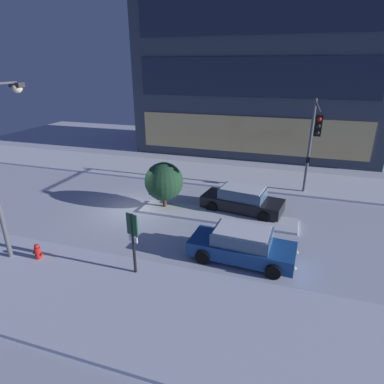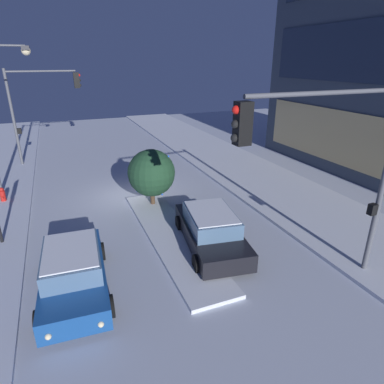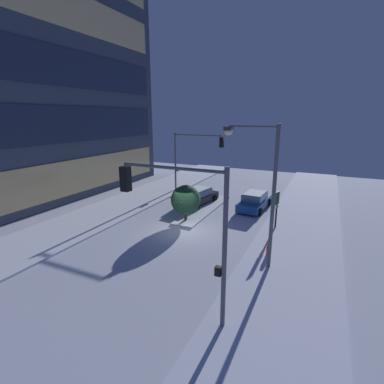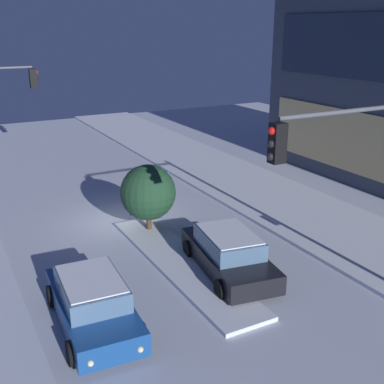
{
  "view_description": "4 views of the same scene",
  "coord_description": "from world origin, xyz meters",
  "px_view_note": "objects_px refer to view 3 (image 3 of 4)",
  "views": [
    {
      "loc": [
        8.6,
        -15.83,
        8.13
      ],
      "look_at": [
        3.74,
        -0.56,
        1.77
      ],
      "focal_mm": 29.95,
      "sensor_mm": 36.0,
      "label": 1
    },
    {
      "loc": [
        16.34,
        -3.3,
        6.83
      ],
      "look_at": [
        4.28,
        1.64,
        1.58
      ],
      "focal_mm": 30.95,
      "sensor_mm": 36.0,
      "label": 2
    },
    {
      "loc": [
        -17.32,
        -8.81,
        7.94
      ],
      "look_at": [
        2.02,
        0.27,
        2.31
      ],
      "focal_mm": 27.1,
      "sensor_mm": 36.0,
      "label": 3
    },
    {
      "loc": [
        18.95,
        -6.66,
        8.17
      ],
      "look_at": [
        4.69,
        1.0,
        2.62
      ],
      "focal_mm": 45.51,
      "sensor_mm": 36.0,
      "label": 4
    }
  ],
  "objects_px": {
    "parking_info_sign": "(277,205)",
    "car_near": "(254,201)",
    "street_lamp_arched": "(260,177)",
    "decorated_tree_median": "(186,200)",
    "car_far": "(198,197)",
    "traffic_light_corner_near_left": "(182,216)",
    "fire_hydrant": "(269,251)",
    "traffic_light_corner_far_right": "(193,152)"
  },
  "relations": [
    {
      "from": "parking_info_sign",
      "to": "car_near",
      "type": "bearing_deg",
      "value": -41.2
    },
    {
      "from": "street_lamp_arched",
      "to": "decorated_tree_median",
      "type": "bearing_deg",
      "value": -41.01
    },
    {
      "from": "car_far",
      "to": "decorated_tree_median",
      "type": "relative_size",
      "value": 1.72
    },
    {
      "from": "traffic_light_corner_near_left",
      "to": "fire_hydrant",
      "type": "xyz_separation_m",
      "value": [
        6.65,
        -2.2,
        -3.92
      ]
    },
    {
      "from": "car_near",
      "to": "decorated_tree_median",
      "type": "height_order",
      "value": "decorated_tree_median"
    },
    {
      "from": "car_near",
      "to": "traffic_light_corner_near_left",
      "type": "height_order",
      "value": "traffic_light_corner_near_left"
    },
    {
      "from": "car_far",
      "to": "traffic_light_corner_far_right",
      "type": "distance_m",
      "value": 5.47
    },
    {
      "from": "parking_info_sign",
      "to": "traffic_light_corner_far_right",
      "type": "bearing_deg",
      "value": -17.87
    },
    {
      "from": "traffic_light_corner_near_left",
      "to": "fire_hydrant",
      "type": "bearing_deg",
      "value": -108.27
    },
    {
      "from": "traffic_light_corner_near_left",
      "to": "parking_info_sign",
      "type": "bearing_deg",
      "value": -99.15
    },
    {
      "from": "street_lamp_arched",
      "to": "parking_info_sign",
      "type": "distance_m",
      "value": 6.74
    },
    {
      "from": "car_far",
      "to": "parking_info_sign",
      "type": "xyz_separation_m",
      "value": [
        -3.17,
        -7.58,
        1.08
      ]
    },
    {
      "from": "car_near",
      "to": "decorated_tree_median",
      "type": "distance_m",
      "value": 6.8
    },
    {
      "from": "car_far",
      "to": "fire_hydrant",
      "type": "height_order",
      "value": "car_far"
    },
    {
      "from": "traffic_light_corner_far_right",
      "to": "decorated_tree_median",
      "type": "relative_size",
      "value": 2.17
    },
    {
      "from": "traffic_light_corner_far_right",
      "to": "traffic_light_corner_near_left",
      "type": "distance_m",
      "value": 19.57
    },
    {
      "from": "traffic_light_corner_near_left",
      "to": "decorated_tree_median",
      "type": "relative_size",
      "value": 2.19
    },
    {
      "from": "traffic_light_corner_far_right",
      "to": "parking_info_sign",
      "type": "height_order",
      "value": "traffic_light_corner_far_right"
    },
    {
      "from": "decorated_tree_median",
      "to": "traffic_light_corner_far_right",
      "type": "bearing_deg",
      "value": 21.04
    },
    {
      "from": "car_near",
      "to": "traffic_light_corner_near_left",
      "type": "xyz_separation_m",
      "value": [
        -15.22,
        -0.67,
        3.62
      ]
    },
    {
      "from": "traffic_light_corner_near_left",
      "to": "parking_info_sign",
      "type": "relative_size",
      "value": 2.26
    },
    {
      "from": "street_lamp_arched",
      "to": "parking_info_sign",
      "type": "xyz_separation_m",
      "value": [
        5.96,
        -0.09,
        -3.16
      ]
    },
    {
      "from": "traffic_light_corner_far_right",
      "to": "traffic_light_corner_near_left",
      "type": "bearing_deg",
      "value": -66.39
    },
    {
      "from": "traffic_light_corner_near_left",
      "to": "street_lamp_arched",
      "type": "relative_size",
      "value": 0.83
    },
    {
      "from": "parking_info_sign",
      "to": "decorated_tree_median",
      "type": "distance_m",
      "value": 6.68
    },
    {
      "from": "car_near",
      "to": "fire_hydrant",
      "type": "height_order",
      "value": "car_near"
    },
    {
      "from": "fire_hydrant",
      "to": "parking_info_sign",
      "type": "relative_size",
      "value": 0.3
    },
    {
      "from": "decorated_tree_median",
      "to": "parking_info_sign",
      "type": "bearing_deg",
      "value": -78.23
    },
    {
      "from": "car_near",
      "to": "fire_hydrant",
      "type": "distance_m",
      "value": 9.04
    },
    {
      "from": "traffic_light_corner_near_left",
      "to": "decorated_tree_median",
      "type": "distance_m",
      "value": 11.25
    },
    {
      "from": "car_far",
      "to": "street_lamp_arched",
      "type": "height_order",
      "value": "street_lamp_arched"
    },
    {
      "from": "car_near",
      "to": "traffic_light_corner_near_left",
      "type": "distance_m",
      "value": 15.66
    },
    {
      "from": "fire_hydrant",
      "to": "parking_info_sign",
      "type": "xyz_separation_m",
      "value": [
        4.58,
        0.39,
        1.38
      ]
    },
    {
      "from": "car_near",
      "to": "car_far",
      "type": "relative_size",
      "value": 0.96
    },
    {
      "from": "car_far",
      "to": "parking_info_sign",
      "type": "distance_m",
      "value": 8.28
    },
    {
      "from": "traffic_light_corner_near_left",
      "to": "street_lamp_arched",
      "type": "distance_m",
      "value": 5.58
    },
    {
      "from": "traffic_light_corner_near_left",
      "to": "car_far",
      "type": "bearing_deg",
      "value": -68.17
    },
    {
      "from": "car_near",
      "to": "car_far",
      "type": "xyz_separation_m",
      "value": [
        -0.82,
        5.1,
        0.0
      ]
    },
    {
      "from": "car_far",
      "to": "fire_hydrant",
      "type": "xyz_separation_m",
      "value": [
        -7.75,
        -7.97,
        -0.3
      ]
    },
    {
      "from": "street_lamp_arched",
      "to": "traffic_light_corner_near_left",
      "type": "bearing_deg",
      "value": 66.33
    },
    {
      "from": "traffic_light_corner_near_left",
      "to": "street_lamp_arched",
      "type": "bearing_deg",
      "value": -108.09
    },
    {
      "from": "traffic_light_corner_near_left",
      "to": "parking_info_sign",
      "type": "distance_m",
      "value": 11.65
    }
  ]
}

